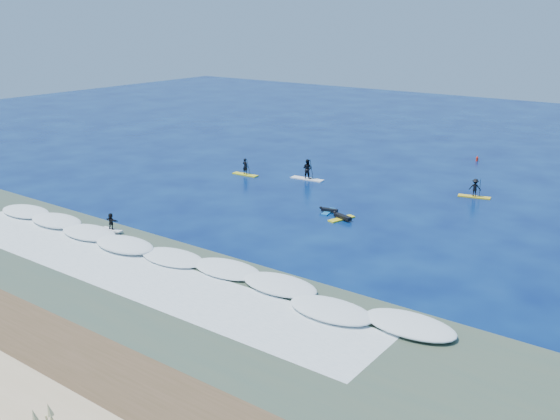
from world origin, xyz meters
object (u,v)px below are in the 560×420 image
Objects in this scene: sup_paddler_center at (307,171)px; wave_surfer at (111,222)px; sup_paddler_right at (475,189)px; prone_paddler_near at (342,217)px; prone_paddler_far at (329,211)px; marker_buoy at (477,159)px; sup_paddler_left at (245,169)px.

sup_paddler_center reaches higher than wave_surfer.
wave_surfer is at bearing -103.44° from sup_paddler_center.
sup_paddler_right is 13.17m from prone_paddler_near.
sup_paddler_center is 10.18m from prone_paddler_far.
sup_paddler_right reaches higher than marker_buoy.
sup_paddler_center is 1.67× the size of prone_paddler_far.
prone_paddler_far is (7.00, -7.35, -0.71)m from sup_paddler_center.
sup_paddler_center is at bearing 18.51° from sup_paddler_left.
sup_paddler_center is 1.82× the size of wave_surfer.
prone_paddler_far is at bearing -97.29° from marker_buoy.
wave_surfer is 39.57m from marker_buoy.
sup_paddler_left is at bearing 83.11° from prone_paddler_near.
sup_paddler_left is at bearing -164.72° from sup_paddler_center.
prone_paddler_near is (8.74, -8.25, -0.68)m from sup_paddler_center.
sup_paddler_right is 4.51× the size of marker_buoy.
sup_paddler_right is at bearing 7.95° from sup_paddler_center.
prone_paddler_near is at bearing -48.76° from sup_paddler_center.
sup_paddler_left is at bearing 94.05° from wave_surfer.
wave_surfer is (-9.88, -13.11, 0.60)m from prone_paddler_far.
sup_paddler_center is 1.38× the size of prone_paddler_near.
sup_paddler_center is at bearing -120.86° from marker_buoy.
sup_paddler_center reaches higher than marker_buoy.
sup_paddler_left reaches higher than sup_paddler_right.
sup_paddler_right is 29.70m from wave_surfer.
sup_paddler_right is (20.39, 5.65, 0.13)m from sup_paddler_left.
sup_paddler_center is 5.41× the size of marker_buoy.
sup_paddler_left is 1.00× the size of sup_paddler_right.
marker_buoy reaches higher than prone_paddler_far.
marker_buoy is (-4.57, 13.42, -0.46)m from sup_paddler_right.
sup_paddler_center reaches higher than prone_paddler_far.
prone_paddler_near is at bearing 41.68° from wave_surfer.
marker_buoy is (10.11, 16.91, -0.58)m from sup_paddler_center.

